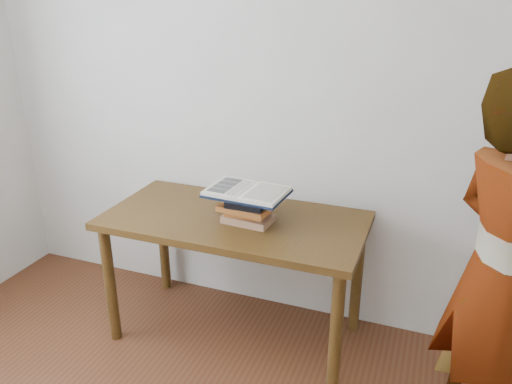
% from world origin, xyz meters
% --- Properties ---
extents(desk, '(1.36, 0.68, 0.73)m').
position_xyz_m(desk, '(-0.07, 1.38, 0.63)').
color(desk, '#4F3413').
rests_on(desk, ground).
extents(book_stack, '(0.27, 0.19, 0.16)m').
position_xyz_m(book_stack, '(0.02, 1.35, 0.80)').
color(book_stack, '#AB7858').
rests_on(book_stack, desk).
extents(open_book, '(0.41, 0.30, 0.03)m').
position_xyz_m(open_book, '(0.02, 1.34, 0.90)').
color(open_book, black).
rests_on(open_book, book_stack).
extents(reader, '(0.61, 0.70, 1.60)m').
position_xyz_m(reader, '(1.16, 1.07, 0.80)').
color(reader, tan).
rests_on(reader, ground).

